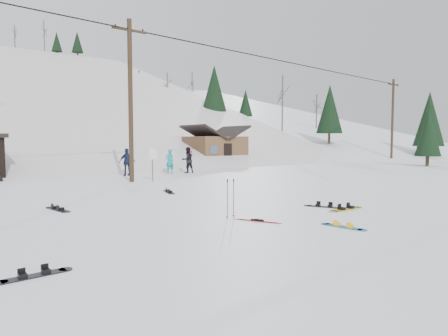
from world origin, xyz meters
TOP-DOWN VIEW (x-y plane):
  - ground at (0.00, 0.00)m, footprint 200.00×200.00m
  - ridge_right at (38.00, 50.00)m, footprint 45.66×93.98m
  - treeline_right at (36.00, 42.00)m, footprint 20.00×60.00m
  - utility_pole at (2.00, 14.00)m, footprint 2.00×0.26m
  - utility_pole_right at (34.00, 17.00)m, footprint 2.00×0.26m
  - trail_sign at (3.10, 13.58)m, footprint 0.50×0.09m
  - cabin at (15.00, 24.00)m, footprint 5.39×4.40m
  - hero_snowboard at (1.64, -0.50)m, footprint 0.40×1.32m
  - hero_skis at (0.29, 1.47)m, footprint 0.73×1.36m
  - ski_poles at (-0.01, 2.35)m, footprint 0.33×0.09m
  - board_scatter_a at (-5.89, 0.31)m, footprint 1.28×0.29m
  - board_scatter_b at (-3.81, 6.96)m, footprint 0.49×1.51m
  - board_scatter_d at (3.83, 1.92)m, footprint 0.79×1.31m
  - board_scatter_e at (3.99, 1.13)m, footprint 1.66×0.32m
  - board_scatter_f at (1.42, 8.70)m, footprint 0.61×1.42m
  - skier_teal at (6.59, 17.83)m, footprint 0.63×0.42m
  - skier_dark at (7.77, 17.34)m, footprint 0.94×0.75m
  - skier_pink at (11.08, 22.31)m, footprint 1.08×0.65m
  - skier_navy at (3.36, 17.75)m, footprint 1.12×0.60m

SIDE VIEW (x-z plane):
  - ridge_right at x=38.00m, z-range -38.30..16.30m
  - ground at x=0.00m, z-range 0.00..0.00m
  - treeline_right at x=36.00m, z-range -5.00..5.00m
  - hero_skis at x=0.29m, z-range -0.02..0.06m
  - board_scatter_a at x=-5.89m, z-range -0.02..0.07m
  - hero_snowboard at x=1.64m, z-range -0.02..0.07m
  - board_scatter_d at x=3.83m, z-range -0.02..0.08m
  - board_scatter_f at x=1.42m, z-range -0.02..0.08m
  - board_scatter_b at x=-3.81m, z-range -0.03..0.08m
  - board_scatter_e at x=3.99m, z-range -0.03..0.09m
  - ski_poles at x=-0.01m, z-range 0.01..1.20m
  - skier_pink at x=11.08m, z-range 0.00..1.65m
  - skier_teal at x=6.59m, z-range 0.00..1.71m
  - skier_navy at x=3.36m, z-range 0.00..1.81m
  - skier_dark at x=7.77m, z-range 0.00..1.85m
  - trail_sign at x=3.10m, z-range 0.35..2.20m
  - cabin at x=15.00m, z-range -0.40..3.37m
  - utility_pole at x=2.00m, z-range 0.18..9.18m
  - utility_pole_right at x=34.00m, z-range 0.18..9.18m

